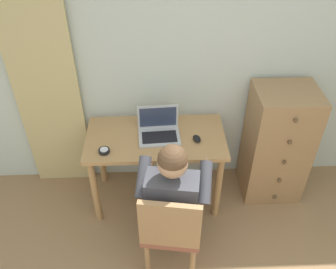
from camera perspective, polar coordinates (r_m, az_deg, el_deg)
wall_back at (r=3.09m, az=5.78°, el=11.59°), size 4.80×0.05×2.50m
curtain_panel at (r=3.19m, az=-18.86°, el=8.15°), size 0.55×0.03×2.27m
desk at (r=3.11m, az=-1.92°, el=-1.99°), size 1.16×0.59×0.74m
dresser at (r=3.39m, az=16.63°, el=-1.43°), size 0.52×0.48×1.10m
chair at (r=2.70m, az=0.52°, el=-14.44°), size 0.48×0.46×0.88m
person_seated at (r=2.67m, az=0.91°, el=-8.98°), size 0.59×0.62×1.20m
laptop at (r=3.02m, az=-1.44°, el=0.71°), size 0.35×0.27×0.24m
computer_mouse at (r=3.00m, az=4.54°, el=-0.66°), size 0.08×0.11×0.03m
desk_clock at (r=2.92m, az=-9.97°, el=-2.54°), size 0.09×0.09×0.03m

